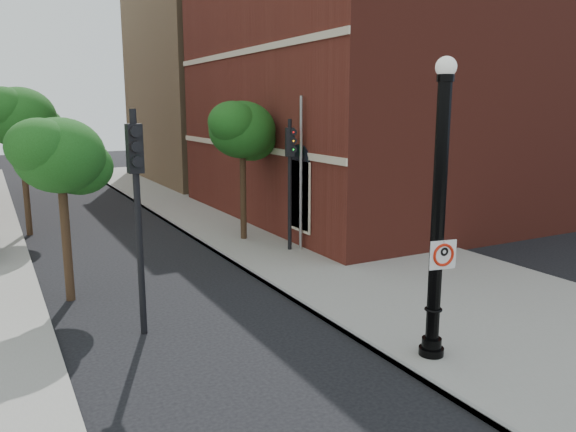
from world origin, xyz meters
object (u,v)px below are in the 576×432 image
no_parking_sign (443,255)px  traffic_signal_left (137,186)px  traffic_signal_right (290,164)px  lamppost (438,227)px

no_parking_sign → traffic_signal_left: 6.77m
no_parking_sign → traffic_signal_left: traffic_signal_left is taller
no_parking_sign → traffic_signal_right: 9.48m
lamppost → traffic_signal_right: size_ratio=1.29×
lamppost → traffic_signal_right: (1.58, 9.15, 0.38)m
lamppost → traffic_signal_left: bearing=139.4°
traffic_signal_right → traffic_signal_left: bearing=-124.1°
lamppost → traffic_signal_right: 9.29m
lamppost → traffic_signal_left: 6.57m
lamppost → traffic_signal_right: bearing=80.2°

